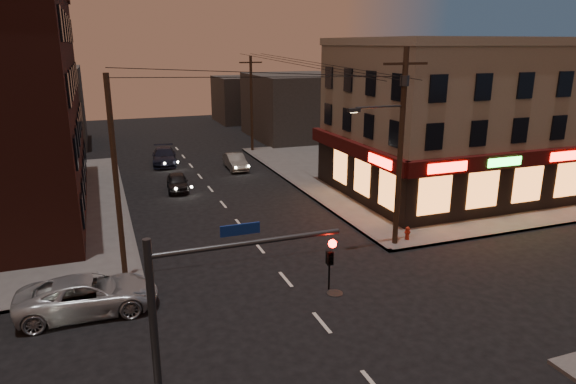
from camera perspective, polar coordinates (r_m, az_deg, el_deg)
name	(u,v)px	position (r m, az deg, el deg)	size (l,w,h in m)	color
ground	(322,323)	(20.30, 3.78, -14.29)	(120.00, 120.00, 0.00)	black
sidewalk_ne	(426,171)	(44.30, 15.08, 2.31)	(24.00, 28.00, 0.15)	#514F4C
pizza_building	(454,117)	(37.74, 17.95, 7.90)	(15.85, 12.85, 10.50)	gray
bg_building_ne_a	(298,106)	(58.35, 1.12, 9.52)	(10.00, 12.00, 7.00)	#3F3D3A
bg_building_nw	(36,108)	(58.51, -26.22, 8.39)	(9.00, 10.00, 8.00)	#3F3D3A
bg_building_ne_b	(246,99)	(70.96, -4.64, 10.25)	(8.00, 8.00, 6.00)	#3F3D3A
utility_pole_main	(399,138)	(26.21, 12.25, 5.89)	(4.20, 0.44, 10.00)	#382619
utility_pole_far	(251,104)	(50.25, -4.08, 9.72)	(0.26, 0.26, 9.00)	#382619
utility_pole_west	(116,181)	(23.10, -18.55, 1.22)	(0.24, 0.24, 9.00)	#382619
traffic_signal	(201,326)	(12.10, -9.63, -14.48)	(4.49, 0.32, 6.47)	#333538
suv_cross	(88,295)	(22.09, -21.32, -10.60)	(2.47, 5.35, 1.49)	#999DA1
sedan_near	(177,182)	(37.96, -12.19, 1.07)	(1.47, 3.65, 1.24)	black
sedan_mid	(235,161)	(43.70, -5.88, 3.40)	(1.41, 4.05, 1.33)	slate
sedan_far	(164,156)	(46.50, -13.59, 3.87)	(2.02, 4.96, 1.44)	black
fire_hydrant	(407,232)	(28.27, 13.13, -4.40)	(0.32, 0.32, 0.72)	#9F1F0E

